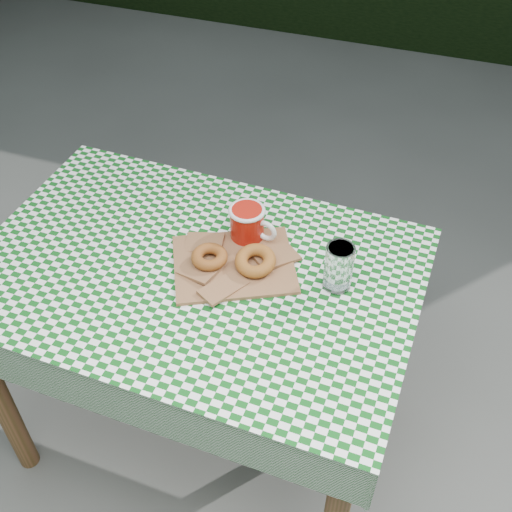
{
  "coord_description": "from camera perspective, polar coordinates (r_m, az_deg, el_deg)",
  "views": [
    {
      "loc": [
        0.47,
        -1.16,
        1.89
      ],
      "look_at": [
        0.1,
        -0.06,
        0.79
      ],
      "focal_mm": 44.66,
      "sensor_mm": 36.0,
      "label": 1
    }
  ],
  "objects": [
    {
      "name": "ground",
      "position": [
        2.27,
        -1.87,
        -12.8
      ],
      "size": [
        60.0,
        60.0,
        0.0
      ],
      "primitive_type": "plane",
      "color": "#4F4F4A",
      "rests_on": "ground"
    },
    {
      "name": "paper_bag",
      "position": [
        1.61,
        -2.0,
        -0.67
      ],
      "size": [
        0.38,
        0.35,
        0.02
      ],
      "primitive_type": "cube",
      "rotation": [
        0.0,
        0.0,
        0.46
      ],
      "color": "#9B6F44",
      "rests_on": "tablecloth"
    },
    {
      "name": "bagel_back",
      "position": [
        1.58,
        -0.06,
        -0.43
      ],
      "size": [
        0.11,
        0.11,
        0.03
      ],
      "primitive_type": "torus",
      "rotation": [
        0.0,
        0.0,
        -0.11
      ],
      "color": "#99511F",
      "rests_on": "paper_bag"
    },
    {
      "name": "table",
      "position": [
        1.9,
        -4.82,
        -9.33
      ],
      "size": [
        1.13,
        0.77,
        0.75
      ],
      "primitive_type": "cube",
      "rotation": [
        0.0,
        0.0,
        -0.03
      ],
      "color": "brown",
      "rests_on": "ground"
    },
    {
      "name": "coffee_mug",
      "position": [
        1.66,
        -0.81,
        2.89
      ],
      "size": [
        0.21,
        0.21,
        0.1
      ],
      "primitive_type": null,
      "rotation": [
        0.0,
        0.0,
        -0.18
      ],
      "color": "#9F150A",
      "rests_on": "tablecloth"
    },
    {
      "name": "bagel_front",
      "position": [
        1.6,
        -4.2,
        -0.08
      ],
      "size": [
        0.1,
        0.1,
        0.03
      ],
      "primitive_type": "torus",
      "rotation": [
        0.0,
        0.0,
        -0.04
      ],
      "color": "brown",
      "rests_on": "paper_bag"
    },
    {
      "name": "tablecloth",
      "position": [
        1.62,
        -5.6,
        -1.27
      ],
      "size": [
        1.15,
        0.79,
        0.01
      ],
      "primitive_type": "cube",
      "rotation": [
        0.0,
        0.0,
        -0.03
      ],
      "color": "#0B4A13",
      "rests_on": "table"
    },
    {
      "name": "drinking_glass",
      "position": [
        1.54,
        7.41,
        -0.99
      ],
      "size": [
        0.09,
        0.09,
        0.13
      ],
      "primitive_type": "cylinder",
      "rotation": [
        0.0,
        0.0,
        -0.35
      ],
      "color": "white",
      "rests_on": "tablecloth"
    }
  ]
}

